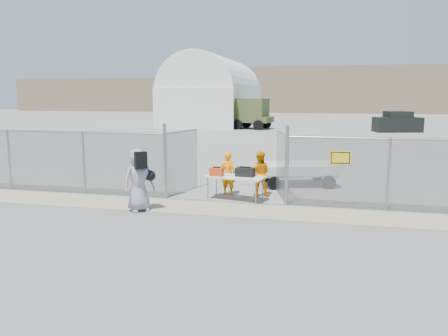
% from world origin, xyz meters
% --- Properties ---
extents(ground, '(160.00, 160.00, 0.00)m').
position_xyz_m(ground, '(0.00, 0.00, 0.00)').
color(ground, '#5A5A5A').
extents(tarmac_inside, '(160.00, 80.00, 0.01)m').
position_xyz_m(tarmac_inside, '(0.00, 42.00, 0.01)').
color(tarmac_inside, gray).
rests_on(tarmac_inside, ground).
extents(dirt_strip, '(44.00, 1.60, 0.01)m').
position_xyz_m(dirt_strip, '(0.00, 1.00, 0.01)').
color(dirt_strip, tan).
rests_on(dirt_strip, ground).
extents(distant_hills, '(140.00, 6.00, 9.00)m').
position_xyz_m(distant_hills, '(5.00, 78.00, 4.50)').
color(distant_hills, '#7F684F').
rests_on(distant_hills, ground).
extents(chain_link_fence, '(40.00, 0.20, 2.20)m').
position_xyz_m(chain_link_fence, '(0.00, 2.00, 1.10)').
color(chain_link_fence, gray).
rests_on(chain_link_fence, ground).
extents(quonset_hangar, '(9.00, 18.00, 8.00)m').
position_xyz_m(quonset_hangar, '(-10.00, 40.00, 4.00)').
color(quonset_hangar, white).
rests_on(quonset_hangar, ground).
extents(folding_table, '(2.02, 1.17, 0.81)m').
position_xyz_m(folding_table, '(0.32, 2.23, 0.40)').
color(folding_table, silver).
rests_on(folding_table, ground).
extents(orange_bag, '(0.44, 0.31, 0.27)m').
position_xyz_m(orange_bag, '(-0.28, 2.15, 0.94)').
color(orange_bag, '#E54013').
rests_on(orange_bag, folding_table).
extents(black_duffel, '(0.63, 0.41, 0.29)m').
position_xyz_m(black_duffel, '(0.64, 2.28, 0.95)').
color(black_duffel, black).
rests_on(black_duffel, folding_table).
extents(security_worker_left, '(0.62, 0.48, 1.50)m').
position_xyz_m(security_worker_left, '(-0.08, 2.96, 0.75)').
color(security_worker_left, '#FF8A00').
rests_on(security_worker_left, ground).
extents(security_worker_right, '(0.80, 0.65, 1.55)m').
position_xyz_m(security_worker_right, '(1.00, 3.01, 0.77)').
color(security_worker_right, '#FF8A00').
rests_on(security_worker_right, ground).
extents(visitor, '(1.07, 1.06, 1.87)m').
position_xyz_m(visitor, '(-2.19, 0.29, 0.93)').
color(visitor, gray).
rests_on(visitor, ground).
extents(utility_trailer, '(4.08, 2.87, 0.89)m').
position_xyz_m(utility_trailer, '(2.13, 5.16, 0.45)').
color(utility_trailer, silver).
rests_on(utility_trailer, ground).
extents(military_truck, '(6.83, 3.57, 3.10)m').
position_xyz_m(military_truck, '(-5.52, 33.15, 1.55)').
color(military_truck, '#455026').
rests_on(military_truck, ground).
extents(parked_vehicle_near, '(4.57, 3.01, 1.90)m').
position_xyz_m(parked_vehicle_near, '(9.67, 32.16, 0.95)').
color(parked_vehicle_near, black).
rests_on(parked_vehicle_near, ground).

